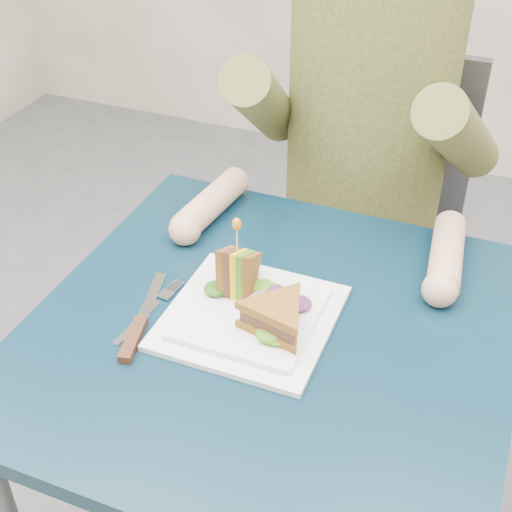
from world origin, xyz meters
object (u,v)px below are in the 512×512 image
at_px(diner, 369,91).
at_px(table, 271,364).
at_px(chair, 367,219).
at_px(sandwich_upright, 238,271).
at_px(fork, 148,312).
at_px(sandwich_flat, 277,317).
at_px(knife, 137,331).
at_px(plate, 250,316).

bearing_deg(diner, table, -90.00).
relative_size(chair, diner, 1.25).
relative_size(chair, sandwich_upright, 7.16).
bearing_deg(sandwich_upright, fork, -142.00).
relative_size(sandwich_flat, knife, 0.71).
xyz_separation_m(sandwich_flat, fork, (-0.21, -0.02, -0.04)).
relative_size(diner, sandwich_flat, 4.82).
bearing_deg(sandwich_upright, knife, -128.11).
distance_m(plate, sandwich_flat, 0.07).
relative_size(chair, fork, 5.18).
xyz_separation_m(diner, plate, (-0.04, -0.53, -0.18)).
distance_m(sandwich_upright, knife, 0.19).
xyz_separation_m(diner, sandwich_upright, (-0.08, -0.49, -0.13)).
bearing_deg(table, knife, -153.97).
height_order(diner, fork, diner).
distance_m(chair, plate, 0.68).
height_order(plate, sandwich_upright, sandwich_upright).
bearing_deg(diner, plate, -94.06).
xyz_separation_m(chair, diner, (-0.00, -0.11, 0.37)).
bearing_deg(sandwich_upright, plate, -48.24).
xyz_separation_m(plate, knife, (-0.15, -0.10, -0.00)).
bearing_deg(knife, chair, 75.71).
bearing_deg(sandwich_upright, diner, 80.92).
height_order(table, knife, knife).
relative_size(table, fork, 4.18).
distance_m(sandwich_upright, fork, 0.16).
height_order(table, chair, chair).
height_order(chair, diner, diner).
bearing_deg(sandwich_flat, fork, -173.86).
bearing_deg(plate, sandwich_upright, 131.76).
xyz_separation_m(table, sandwich_flat, (0.02, -0.02, 0.12)).
bearing_deg(sandwich_flat, plate, 155.56).
xyz_separation_m(table, chair, (0.00, 0.65, -0.11)).
height_order(table, diner, diner).
bearing_deg(fork, knife, -80.53).
distance_m(chair, sandwich_upright, 0.65).
bearing_deg(chair, table, -90.00).
relative_size(sandwich_flat, sandwich_upright, 1.19).
relative_size(plate, fork, 1.45).
bearing_deg(plate, chair, 86.65).
bearing_deg(plate, fork, -163.22).
bearing_deg(chair, knife, -104.29).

